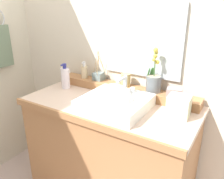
# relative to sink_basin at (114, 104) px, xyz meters

# --- Properties ---
(wall_back) EXTENTS (3.01, 0.20, 2.52)m
(wall_back) POSITION_rel_sink_basin_xyz_m (-0.08, 0.46, 0.39)
(wall_back) COLOR beige
(wall_back) RESTS_ON ground
(vanity_cabinet) EXTENTS (1.20, 0.57, 0.83)m
(vanity_cabinet) POSITION_rel_sink_basin_xyz_m (-0.08, 0.07, -0.45)
(vanity_cabinet) COLOR #A87146
(vanity_cabinet) RESTS_ON ground
(back_ledge) EXTENTS (1.13, 0.12, 0.06)m
(back_ledge) POSITION_rel_sink_basin_xyz_m (-0.08, 0.28, -0.01)
(back_ledge) COLOR #A87146
(back_ledge) RESTS_ON vanity_cabinet
(sink_basin) EXTENTS (0.41, 0.38, 0.29)m
(sink_basin) POSITION_rel_sink_basin_xyz_m (0.00, 0.00, 0.00)
(sink_basin) COLOR white
(sink_basin) RESTS_ON vanity_cabinet
(soap_bar) EXTENTS (0.07, 0.04, 0.02)m
(soap_bar) POSITION_rel_sink_basin_xyz_m (-0.11, 0.12, 0.05)
(soap_bar) COLOR silver
(soap_bar) RESTS_ON sink_basin
(potted_plant) EXTENTS (0.11, 0.10, 0.31)m
(potted_plant) POSITION_rel_sink_basin_xyz_m (0.15, 0.28, 0.10)
(potted_plant) COLOR slate
(potted_plant) RESTS_ON back_ledge
(soap_dispenser) EXTENTS (0.05, 0.05, 0.14)m
(soap_dispenser) POSITION_rel_sink_basin_xyz_m (-0.45, 0.27, 0.08)
(soap_dispenser) COLOR beige
(soap_dispenser) RESTS_ON back_ledge
(tumbler_cup) EXTENTS (0.07, 0.07, 0.09)m
(tumbler_cup) POSITION_rel_sink_basin_xyz_m (-0.07, 0.28, 0.07)
(tumbler_cup) COLOR tan
(tumbler_cup) RESTS_ON back_ledge
(reed_diffuser) EXTENTS (0.11, 0.09, 0.24)m
(reed_diffuser) POSITION_rel_sink_basin_xyz_m (-0.32, 0.29, 0.06)
(reed_diffuser) COLOR slate
(reed_diffuser) RESTS_ON back_ledge
(trinket_box) EXTENTS (0.11, 0.10, 0.06)m
(trinket_box) POSITION_rel_sink_basin_xyz_m (0.31, 0.25, 0.05)
(trinket_box) COLOR gray
(trinket_box) RESTS_ON back_ledge
(lotion_bottle) EXTENTS (0.07, 0.07, 0.20)m
(lotion_bottle) POSITION_rel_sink_basin_xyz_m (-0.53, 0.14, 0.05)
(lotion_bottle) COLOR white
(lotion_bottle) RESTS_ON vanity_cabinet
(tissue_box) EXTENTS (0.14, 0.14, 0.13)m
(tissue_box) POSITION_rel_sink_basin_xyz_m (0.38, 0.12, 0.02)
(tissue_box) COLOR beige
(tissue_box) RESTS_ON vanity_cabinet
(mirror) EXTENTS (0.59, 0.02, 0.51)m
(mirror) POSITION_rel_sink_basin_xyz_m (0.02, 0.35, 0.36)
(mirror) COLOR silver
(hand_towel) EXTENTS (0.02, 0.17, 0.35)m
(hand_towel) POSITION_rel_sink_basin_xyz_m (-1.14, 0.04, 0.25)
(hand_towel) COLOR gray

